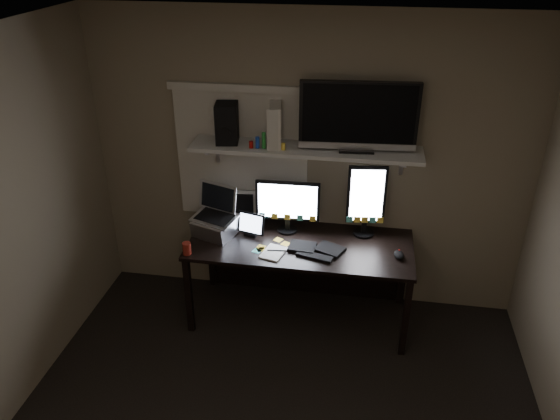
% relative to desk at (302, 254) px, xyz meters
% --- Properties ---
extents(ceiling, '(3.60, 3.60, 0.00)m').
position_rel_desk_xyz_m(ceiling, '(0.00, -1.55, 1.95)').
color(ceiling, silver).
rests_on(ceiling, back_wall).
extents(back_wall, '(3.60, 0.00, 3.60)m').
position_rel_desk_xyz_m(back_wall, '(0.00, 0.25, 0.70)').
color(back_wall, '#756853').
rests_on(back_wall, floor).
extents(window_blinds, '(1.10, 0.02, 1.10)m').
position_rel_desk_xyz_m(window_blinds, '(-0.55, 0.24, 0.75)').
color(window_blinds, silver).
rests_on(window_blinds, back_wall).
extents(desk, '(1.80, 0.75, 0.73)m').
position_rel_desk_xyz_m(desk, '(0.00, 0.00, 0.00)').
color(desk, black).
rests_on(desk, floor).
extents(wall_shelf, '(1.80, 0.35, 0.03)m').
position_rel_desk_xyz_m(wall_shelf, '(0.00, 0.08, 0.91)').
color(wall_shelf, beige).
rests_on(wall_shelf, back_wall).
extents(monitor_landscape, '(0.53, 0.07, 0.46)m').
position_rel_desk_xyz_m(monitor_landscape, '(-0.13, 0.06, 0.41)').
color(monitor_landscape, black).
rests_on(monitor_landscape, desk).
extents(monitor_portrait, '(0.32, 0.09, 0.62)m').
position_rel_desk_xyz_m(monitor_portrait, '(0.50, 0.11, 0.49)').
color(monitor_portrait, black).
rests_on(monitor_portrait, desk).
extents(keyboard, '(0.47, 0.28, 0.03)m').
position_rel_desk_xyz_m(keyboard, '(0.13, -0.20, 0.19)').
color(keyboard, black).
rests_on(keyboard, desk).
extents(mouse, '(0.10, 0.13, 0.04)m').
position_rel_desk_xyz_m(mouse, '(0.78, -0.20, 0.20)').
color(mouse, black).
rests_on(mouse, desk).
extents(notepad, '(0.21, 0.25, 0.01)m').
position_rel_desk_xyz_m(notepad, '(-0.19, -0.31, 0.18)').
color(notepad, silver).
rests_on(notepad, desk).
extents(tablet, '(0.25, 0.16, 0.21)m').
position_rel_desk_xyz_m(tablet, '(-0.42, -0.06, 0.28)').
color(tablet, black).
rests_on(tablet, desk).
extents(file_sorter, '(0.22, 0.12, 0.27)m').
position_rel_desk_xyz_m(file_sorter, '(-0.56, 0.19, 0.31)').
color(file_sorter, black).
rests_on(file_sorter, desk).
extents(laptop, '(0.43, 0.39, 0.40)m').
position_rel_desk_xyz_m(laptop, '(-0.71, -0.10, 0.38)').
color(laptop, silver).
rests_on(laptop, desk).
extents(cup, '(0.08, 0.08, 0.10)m').
position_rel_desk_xyz_m(cup, '(-0.85, -0.43, 0.23)').
color(cup, maroon).
rests_on(cup, desk).
extents(sticky_notes, '(0.32, 0.27, 0.00)m').
position_rel_desk_xyz_m(sticky_notes, '(-0.23, -0.20, 0.18)').
color(sticky_notes, yellow).
rests_on(sticky_notes, desk).
extents(tv, '(0.89, 0.22, 0.53)m').
position_rel_desk_xyz_m(tv, '(0.39, 0.08, 1.19)').
color(tv, black).
rests_on(tv, wall_shelf).
extents(game_console, '(0.12, 0.28, 0.32)m').
position_rel_desk_xyz_m(game_console, '(-0.24, 0.10, 1.09)').
color(game_console, '#B9B5A7').
rests_on(game_console, wall_shelf).
extents(speaker, '(0.20, 0.23, 0.31)m').
position_rel_desk_xyz_m(speaker, '(-0.62, 0.09, 1.08)').
color(speaker, black).
rests_on(speaker, wall_shelf).
extents(bottles, '(0.20, 0.10, 0.12)m').
position_rel_desk_xyz_m(bottles, '(-0.29, -0.01, 0.99)').
color(bottles, '#A50F0C').
rests_on(bottles, wall_shelf).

